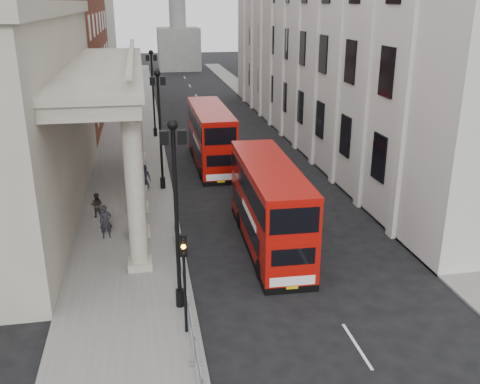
{
  "coord_description": "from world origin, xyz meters",
  "views": [
    {
      "loc": [
        -1.71,
        -16.57,
        12.72
      ],
      "look_at": [
        3.41,
        11.29,
        2.62
      ],
      "focal_mm": 40.0,
      "sensor_mm": 36.0,
      "label": 1
    }
  ],
  "objects_px": {
    "lamp_post_north": "(153,88)",
    "bus_far": "(211,136)",
    "lamp_post_south": "(176,204)",
    "lamp_post_mid": "(160,122)",
    "pedestrian_c": "(144,177)",
    "bus_near": "(269,204)",
    "pedestrian_a": "(106,222)",
    "traffic_light": "(184,266)",
    "pedestrian_b": "(97,205)"
  },
  "relations": [
    {
      "from": "lamp_post_north",
      "to": "bus_far",
      "type": "height_order",
      "value": "lamp_post_north"
    },
    {
      "from": "lamp_post_south",
      "to": "lamp_post_north",
      "type": "bearing_deg",
      "value": 90.0
    },
    {
      "from": "lamp_post_mid",
      "to": "pedestrian_c",
      "type": "distance_m",
      "value": 4.08
    },
    {
      "from": "lamp_post_mid",
      "to": "lamp_post_north",
      "type": "bearing_deg",
      "value": 90.0
    },
    {
      "from": "lamp_post_north",
      "to": "bus_near",
      "type": "distance_m",
      "value": 27.01
    },
    {
      "from": "bus_far",
      "to": "pedestrian_a",
      "type": "xyz_separation_m",
      "value": [
        -7.73,
        -13.55,
        -1.4
      ]
    },
    {
      "from": "traffic_light",
      "to": "bus_far",
      "type": "distance_m",
      "value": 23.91
    },
    {
      "from": "bus_near",
      "to": "pedestrian_a",
      "type": "bearing_deg",
      "value": 166.63
    },
    {
      "from": "lamp_post_south",
      "to": "bus_far",
      "type": "height_order",
      "value": "lamp_post_south"
    },
    {
      "from": "bus_far",
      "to": "pedestrian_c",
      "type": "relative_size",
      "value": 5.98
    },
    {
      "from": "lamp_post_mid",
      "to": "lamp_post_south",
      "type": "bearing_deg",
      "value": -90.0
    },
    {
      "from": "pedestrian_a",
      "to": "pedestrian_c",
      "type": "relative_size",
      "value": 1.05
    },
    {
      "from": "lamp_post_mid",
      "to": "traffic_light",
      "type": "height_order",
      "value": "lamp_post_mid"
    },
    {
      "from": "lamp_post_south",
      "to": "pedestrian_c",
      "type": "xyz_separation_m",
      "value": [
        -1.29,
        15.97,
        -3.87
      ]
    },
    {
      "from": "pedestrian_c",
      "to": "lamp_post_mid",
      "type": "bearing_deg",
      "value": -6.96
    },
    {
      "from": "traffic_light",
      "to": "bus_near",
      "type": "bearing_deg",
      "value": 55.76
    },
    {
      "from": "lamp_post_south",
      "to": "bus_near",
      "type": "height_order",
      "value": "lamp_post_south"
    },
    {
      "from": "pedestrian_b",
      "to": "pedestrian_c",
      "type": "xyz_separation_m",
      "value": [
        2.97,
        4.71,
        0.14
      ]
    },
    {
      "from": "bus_near",
      "to": "bus_far",
      "type": "distance_m",
      "value": 15.93
    },
    {
      "from": "pedestrian_b",
      "to": "lamp_post_mid",
      "type": "bearing_deg",
      "value": -121.29
    },
    {
      "from": "lamp_post_north",
      "to": "bus_far",
      "type": "xyz_separation_m",
      "value": [
        4.21,
        -10.47,
        -2.43
      ]
    },
    {
      "from": "bus_near",
      "to": "lamp_post_south",
      "type": "bearing_deg",
      "value": -131.81
    },
    {
      "from": "lamp_post_north",
      "to": "bus_far",
      "type": "distance_m",
      "value": 11.54
    },
    {
      "from": "lamp_post_south",
      "to": "pedestrian_c",
      "type": "bearing_deg",
      "value": 94.63
    },
    {
      "from": "bus_near",
      "to": "traffic_light",
      "type": "bearing_deg",
      "value": -122.75
    },
    {
      "from": "traffic_light",
      "to": "bus_near",
      "type": "relative_size",
      "value": 0.4
    },
    {
      "from": "lamp_post_north",
      "to": "pedestrian_c",
      "type": "bearing_deg",
      "value": -94.61
    },
    {
      "from": "lamp_post_north",
      "to": "bus_near",
      "type": "xyz_separation_m",
      "value": [
        5.31,
        -26.37,
        -2.49
      ]
    },
    {
      "from": "lamp_post_south",
      "to": "pedestrian_b",
      "type": "relative_size",
      "value": 5.32
    },
    {
      "from": "lamp_post_mid",
      "to": "pedestrian_b",
      "type": "relative_size",
      "value": 5.32
    },
    {
      "from": "lamp_post_north",
      "to": "pedestrian_c",
      "type": "height_order",
      "value": "lamp_post_north"
    },
    {
      "from": "lamp_post_north",
      "to": "pedestrian_a",
      "type": "bearing_deg",
      "value": -98.35
    },
    {
      "from": "lamp_post_south",
      "to": "pedestrian_a",
      "type": "xyz_separation_m",
      "value": [
        -3.53,
        7.98,
        -3.83
      ]
    },
    {
      "from": "lamp_post_north",
      "to": "bus_far",
      "type": "relative_size",
      "value": 0.76
    },
    {
      "from": "bus_far",
      "to": "bus_near",
      "type": "bearing_deg",
      "value": -86.16
    },
    {
      "from": "lamp_post_south",
      "to": "pedestrian_c",
      "type": "height_order",
      "value": "lamp_post_south"
    },
    {
      "from": "lamp_post_mid",
      "to": "pedestrian_a",
      "type": "distance_m",
      "value": 9.56
    },
    {
      "from": "pedestrian_a",
      "to": "lamp_post_north",
      "type": "bearing_deg",
      "value": 72.85
    },
    {
      "from": "lamp_post_mid",
      "to": "bus_far",
      "type": "xyz_separation_m",
      "value": [
        4.21,
        5.53,
        -2.43
      ]
    },
    {
      "from": "lamp_post_mid",
      "to": "bus_far",
      "type": "height_order",
      "value": "lamp_post_mid"
    },
    {
      "from": "pedestrian_a",
      "to": "traffic_light",
      "type": "bearing_deg",
      "value": -78.86
    },
    {
      "from": "traffic_light",
      "to": "bus_far",
      "type": "height_order",
      "value": "bus_far"
    },
    {
      "from": "traffic_light",
      "to": "lamp_post_north",
      "type": "bearing_deg",
      "value": 90.17
    },
    {
      "from": "lamp_post_south",
      "to": "bus_near",
      "type": "xyz_separation_m",
      "value": [
        5.31,
        5.63,
        -2.49
      ]
    },
    {
      "from": "pedestrian_b",
      "to": "pedestrian_c",
      "type": "relative_size",
      "value": 0.85
    },
    {
      "from": "bus_far",
      "to": "pedestrian_c",
      "type": "xyz_separation_m",
      "value": [
        -5.5,
        -5.56,
        -1.44
      ]
    },
    {
      "from": "lamp_post_south",
      "to": "bus_far",
      "type": "distance_m",
      "value": 22.07
    },
    {
      "from": "pedestrian_b",
      "to": "pedestrian_c",
      "type": "bearing_deg",
      "value": -111.54
    },
    {
      "from": "bus_near",
      "to": "bus_far",
      "type": "bearing_deg",
      "value": 95.45
    },
    {
      "from": "lamp_post_mid",
      "to": "pedestrian_c",
      "type": "height_order",
      "value": "lamp_post_mid"
    }
  ]
}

